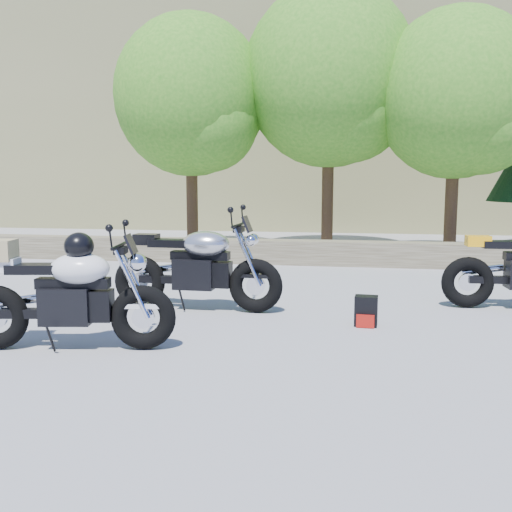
% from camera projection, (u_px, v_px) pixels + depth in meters
% --- Properties ---
extents(ground, '(90.00, 90.00, 0.00)m').
position_uv_depth(ground, '(225.00, 329.00, 6.76)').
color(ground, gray).
rests_on(ground, ground).
extents(stone_wall, '(22.00, 0.55, 0.50)m').
position_uv_depth(stone_wall, '(284.00, 252.00, 12.10)').
color(stone_wall, brown).
rests_on(stone_wall, ground).
extents(hillside, '(80.00, 30.00, 15.00)m').
position_uv_depth(hillside, '(386.00, 80.00, 32.60)').
color(hillside, olive).
rests_on(hillside, ground).
extents(tree_decid_left, '(3.67, 3.67, 5.62)m').
position_uv_depth(tree_decid_left, '(194.00, 102.00, 13.67)').
color(tree_decid_left, '#382314').
rests_on(tree_decid_left, ground).
extents(tree_decid_mid, '(4.08, 4.08, 6.24)m').
position_uv_depth(tree_decid_mid, '(334.00, 83.00, 13.43)').
color(tree_decid_mid, '#382314').
rests_on(tree_decid_mid, ground).
extents(tree_decid_right, '(3.54, 3.54, 5.41)m').
position_uv_depth(tree_decid_right, '(461.00, 100.00, 12.43)').
color(tree_decid_right, '#382314').
rests_on(tree_decid_right, ground).
extents(silver_bike, '(2.37, 0.75, 1.19)m').
position_uv_depth(silver_bike, '(198.00, 268.00, 7.69)').
color(silver_bike, black).
rests_on(silver_bike, ground).
extents(white_bike, '(2.21, 0.73, 1.23)m').
position_uv_depth(white_bike, '(67.00, 293.00, 5.88)').
color(white_bike, black).
rests_on(white_bike, ground).
extents(backpack, '(0.28, 0.25, 0.37)m').
position_uv_depth(backpack, '(366.00, 311.00, 6.88)').
color(backpack, black).
rests_on(backpack, ground).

